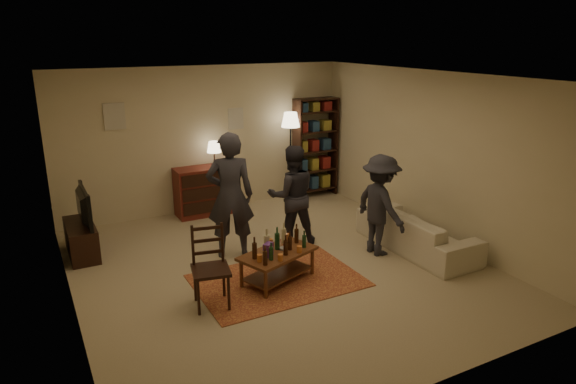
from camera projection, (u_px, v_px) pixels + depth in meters
floor at (279, 267)px, 7.42m from camera, size 6.00×6.00×0.00m
room_shell at (170, 117)px, 9.11m from camera, size 6.00×6.00×6.00m
rug at (278, 280)px, 7.01m from camera, size 2.20×1.50×0.01m
coffee_table at (277, 255)px, 6.90m from camera, size 1.18×0.90×0.77m
dining_chair at (210, 263)px, 6.28m from camera, size 0.53×0.53×1.04m
tv_stand at (81, 231)px, 7.73m from camera, size 0.40×1.00×1.06m
dresser at (203, 190)px, 9.48m from camera, size 1.00×0.50×1.36m
bookshelf at (315, 147)px, 10.46m from camera, size 0.90×0.34×2.02m
floor_lamp at (291, 126)px, 9.92m from camera, size 0.36×0.36×1.79m
sofa at (417, 231)px, 7.97m from camera, size 0.81×2.08×0.61m
person_left at (230, 196)px, 7.55m from camera, size 0.81×0.66×1.91m
person_right at (292, 195)px, 8.06m from camera, size 0.91×0.79×1.61m
person_by_sofa at (380, 205)px, 7.69m from camera, size 0.59×1.01×1.55m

